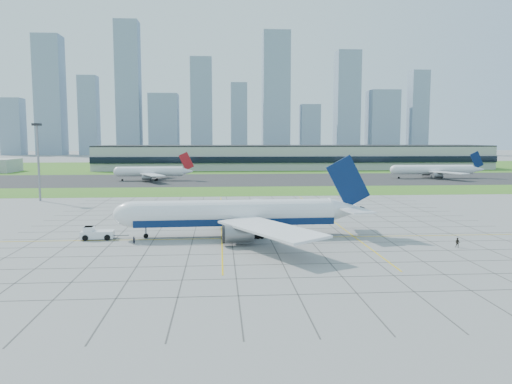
# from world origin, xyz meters

# --- Properties ---
(ground) EXTENTS (1400.00, 1400.00, 0.00)m
(ground) POSITION_xyz_m (0.00, 0.00, 0.00)
(ground) COLOR gray
(ground) RESTS_ON ground
(grass_median) EXTENTS (700.00, 35.00, 0.04)m
(grass_median) POSITION_xyz_m (0.00, 90.00, 0.02)
(grass_median) COLOR #407722
(grass_median) RESTS_ON ground
(asphalt_taxiway) EXTENTS (700.00, 75.00, 0.04)m
(asphalt_taxiway) POSITION_xyz_m (0.00, 145.00, 0.03)
(asphalt_taxiway) COLOR #383838
(asphalt_taxiway) RESTS_ON ground
(grass_far) EXTENTS (700.00, 145.00, 0.04)m
(grass_far) POSITION_xyz_m (0.00, 255.00, 0.02)
(grass_far) COLOR #407722
(grass_far) RESTS_ON ground
(apron_markings) EXTENTS (120.00, 130.00, 0.03)m
(apron_markings) POSITION_xyz_m (0.43, 11.09, 0.02)
(apron_markings) COLOR #474744
(apron_markings) RESTS_ON ground
(terminal) EXTENTS (260.00, 43.00, 15.80)m
(terminal) POSITION_xyz_m (40.00, 229.87, 7.89)
(terminal) COLOR #B7B7B2
(terminal) RESTS_ON ground
(light_mast) EXTENTS (2.50, 2.50, 25.60)m
(light_mast) POSITION_xyz_m (-70.00, 65.00, 16.18)
(light_mast) COLOR gray
(light_mast) RESTS_ON ground
(city_skyline) EXTENTS (523.00, 32.40, 160.00)m
(city_skyline) POSITION_xyz_m (-8.71, 520.00, 59.09)
(city_skyline) COLOR #8196A9
(city_skyline) RESTS_ON ground
(airliner) EXTENTS (54.90, 55.57, 17.27)m
(airliner) POSITION_xyz_m (-6.81, 0.38, 4.72)
(airliner) COLOR white
(airliner) RESTS_ON ground
(pushback_tug) EXTENTS (9.66, 3.61, 2.67)m
(pushback_tug) POSITION_xyz_m (-35.98, -0.66, 1.19)
(pushback_tug) COLOR white
(pushback_tug) RESTS_ON ground
(crew_near) EXTENTS (0.68, 0.67, 1.58)m
(crew_near) POSITION_xyz_m (-27.28, -6.34, 0.79)
(crew_near) COLOR black
(crew_near) RESTS_ON ground
(crew_far) EXTENTS (1.17, 1.16, 1.90)m
(crew_far) POSITION_xyz_m (34.96, -13.71, 0.95)
(crew_far) COLOR black
(crew_far) RESTS_ON ground
(distant_jet_1) EXTENTS (36.52, 42.66, 14.08)m
(distant_jet_1) POSITION_xyz_m (-43.26, 141.18, 4.48)
(distant_jet_1) COLOR white
(distant_jet_1) RESTS_ON ground
(distant_jet_2) EXTENTS (47.08, 42.66, 14.08)m
(distant_jet_2) POSITION_xyz_m (100.32, 144.92, 4.49)
(distant_jet_2) COLOR white
(distant_jet_2) RESTS_ON ground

